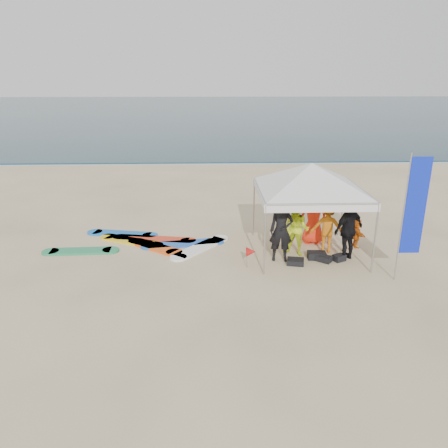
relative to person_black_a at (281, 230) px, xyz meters
The scene contains 14 objects.
ground 3.17m from the person_black_a, 120.29° to the right, with size 120.00×120.00×0.00m, color beige.
ocean 57.42m from the person_black_a, 91.52° to the left, with size 160.00×84.00×0.08m, color #0C2633.
shoreline_foam 15.70m from the person_black_a, 95.57° to the left, with size 160.00×1.20×0.01m, color silver.
person_black_a is the anchor object (origin of this frame).
person_yellow 0.69m from the person_black_a, 36.71° to the left, with size 0.83×0.64×1.70m, color #DCF522.
person_orange_a 1.72m from the person_black_a, 21.88° to the left, with size 1.10×0.63×1.70m, color orange.
person_black_b 2.07m from the person_black_a, ahead, with size 1.14×0.48×1.95m, color black.
person_orange_b 1.95m from the person_black_a, 47.60° to the left, with size 0.93×0.61×1.91m, color #FF3016.
person_seated 2.92m from the person_black_a, 20.40° to the left, with size 0.89×0.28×0.96m, color orange.
canopy_tent 2.23m from the person_black_a, 31.58° to the left, with size 4.42×4.42×3.34m.
feather_flag 3.75m from the person_black_a, 24.33° to the right, with size 0.60×0.04×3.57m.
marker_pennant 1.18m from the person_black_a, 152.02° to the right, with size 0.28×0.28×0.64m.
gear_pile 1.41m from the person_black_a, ahead, with size 1.90×0.82×0.22m.
surfboard_spread 4.61m from the person_black_a, 160.71° to the left, with size 5.72×2.84×0.07m.
Camera 1 is at (-0.64, -9.74, 5.47)m, focal length 35.00 mm.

